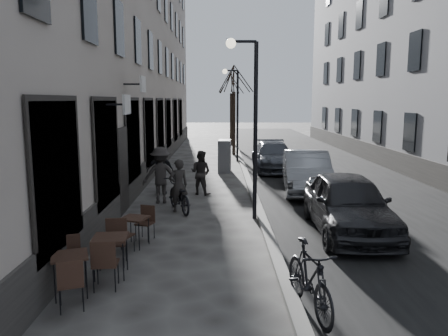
{
  "coord_description": "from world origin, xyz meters",
  "views": [
    {
      "loc": [
        -1.03,
        -6.33,
        3.42
      ],
      "look_at": [
        -0.91,
        4.01,
        1.8
      ],
      "focal_mm": 35.0,
      "sensor_mm": 36.0,
      "label": 1
    }
  ],
  "objects_px": {
    "pedestrian_near": "(201,173)",
    "bistro_set_b": "(111,252)",
    "tree_far": "(231,83)",
    "bistro_set_c": "(135,229)",
    "bistro_set_a": "(70,270)",
    "car_far": "(273,156)",
    "streetlamp_near": "(250,109)",
    "streetlamp_far": "(234,105)",
    "pedestrian_mid": "(161,175)",
    "pedestrian_far": "(160,171)",
    "utility_cabinet": "(225,156)",
    "car_near": "(348,203)",
    "tree_near": "(234,79)",
    "moped": "(309,279)",
    "bicycle": "(179,196)",
    "car_mid": "(306,172)"
  },
  "relations": [
    {
      "from": "pedestrian_near",
      "to": "bistro_set_b",
      "type": "bearing_deg",
      "value": 103.84
    },
    {
      "from": "tree_far",
      "to": "bistro_set_c",
      "type": "relative_size",
      "value": 3.93
    },
    {
      "from": "bistro_set_a",
      "to": "car_far",
      "type": "height_order",
      "value": "car_far"
    },
    {
      "from": "streetlamp_near",
      "to": "streetlamp_far",
      "type": "bearing_deg",
      "value": 90.0
    },
    {
      "from": "streetlamp_near",
      "to": "pedestrian_mid",
      "type": "height_order",
      "value": "streetlamp_near"
    },
    {
      "from": "pedestrian_near",
      "to": "car_far",
      "type": "distance_m",
      "value": 6.49
    },
    {
      "from": "pedestrian_far",
      "to": "utility_cabinet",
      "type": "bearing_deg",
      "value": 43.59
    },
    {
      "from": "streetlamp_near",
      "to": "pedestrian_near",
      "type": "relative_size",
      "value": 3.15
    },
    {
      "from": "tree_far",
      "to": "pedestrian_mid",
      "type": "xyz_separation_m",
      "value": [
        -2.87,
        -19.01,
        -3.72
      ]
    },
    {
      "from": "bistro_set_b",
      "to": "utility_cabinet",
      "type": "distance_m",
      "value": 12.69
    },
    {
      "from": "bistro_set_c",
      "to": "pedestrian_near",
      "type": "relative_size",
      "value": 0.9
    },
    {
      "from": "pedestrian_far",
      "to": "car_near",
      "type": "height_order",
      "value": "pedestrian_far"
    },
    {
      "from": "streetlamp_near",
      "to": "pedestrian_mid",
      "type": "bearing_deg",
      "value": 144.63
    },
    {
      "from": "tree_near",
      "to": "pedestrian_near",
      "type": "xyz_separation_m",
      "value": [
        -1.6,
        -11.71,
        -3.86
      ]
    },
    {
      "from": "streetlamp_near",
      "to": "pedestrian_far",
      "type": "relative_size",
      "value": 3.01
    },
    {
      "from": "tree_far",
      "to": "pedestrian_mid",
      "type": "height_order",
      "value": "tree_far"
    },
    {
      "from": "streetlamp_near",
      "to": "car_near",
      "type": "xyz_separation_m",
      "value": [
        2.47,
        -1.39,
        -2.39
      ]
    },
    {
      "from": "streetlamp_near",
      "to": "pedestrian_near",
      "type": "height_order",
      "value": "streetlamp_near"
    },
    {
      "from": "utility_cabinet",
      "to": "tree_near",
      "type": "bearing_deg",
      "value": 89.11
    },
    {
      "from": "car_far",
      "to": "moped",
      "type": "relative_size",
      "value": 2.46
    },
    {
      "from": "pedestrian_mid",
      "to": "tree_far",
      "type": "bearing_deg",
      "value": -105.06
    },
    {
      "from": "tree_near",
      "to": "bistro_set_c",
      "type": "distance_m",
      "value": 18.16
    },
    {
      "from": "tree_near",
      "to": "bistro_set_b",
      "type": "relative_size",
      "value": 3.5
    },
    {
      "from": "car_far",
      "to": "tree_near",
      "type": "bearing_deg",
      "value": 105.92
    },
    {
      "from": "bistro_set_b",
      "to": "bicycle",
      "type": "relative_size",
      "value": 0.86
    },
    {
      "from": "bistro_set_b",
      "to": "bistro_set_a",
      "type": "bearing_deg",
      "value": -125.21
    },
    {
      "from": "pedestrian_mid",
      "to": "car_mid",
      "type": "xyz_separation_m",
      "value": [
        5.2,
        1.7,
        -0.18
      ]
    },
    {
      "from": "car_near",
      "to": "bistro_set_c",
      "type": "bearing_deg",
      "value": -167.09
    },
    {
      "from": "pedestrian_far",
      "to": "car_far",
      "type": "height_order",
      "value": "pedestrian_far"
    },
    {
      "from": "streetlamp_near",
      "to": "bicycle",
      "type": "xyz_separation_m",
      "value": [
        -2.11,
        0.84,
        -2.66
      ]
    },
    {
      "from": "utility_cabinet",
      "to": "pedestrian_far",
      "type": "distance_m",
      "value": 5.43
    },
    {
      "from": "pedestrian_near",
      "to": "moped",
      "type": "bearing_deg",
      "value": 128.11
    },
    {
      "from": "tree_far",
      "to": "car_mid",
      "type": "distance_m",
      "value": 17.9
    },
    {
      "from": "pedestrian_far",
      "to": "car_mid",
      "type": "distance_m",
      "value": 5.43
    },
    {
      "from": "streetlamp_far",
      "to": "bicycle",
      "type": "bearing_deg",
      "value": -100.69
    },
    {
      "from": "bicycle",
      "to": "tree_near",
      "type": "bearing_deg",
      "value": -121.17
    },
    {
      "from": "bistro_set_c",
      "to": "car_far",
      "type": "xyz_separation_m",
      "value": [
        4.65,
        11.27,
        0.26
      ]
    },
    {
      "from": "bistro_set_c",
      "to": "car_far",
      "type": "relative_size",
      "value": 0.31
    },
    {
      "from": "streetlamp_far",
      "to": "bicycle",
      "type": "relative_size",
      "value": 2.69
    },
    {
      "from": "bicycle",
      "to": "car_near",
      "type": "xyz_separation_m",
      "value": [
        4.58,
        -2.23,
        0.28
      ]
    },
    {
      "from": "car_far",
      "to": "bicycle",
      "type": "bearing_deg",
      "value": -115.84
    },
    {
      "from": "streetlamp_near",
      "to": "utility_cabinet",
      "type": "relative_size",
      "value": 3.31
    },
    {
      "from": "pedestrian_mid",
      "to": "pedestrian_far",
      "type": "relative_size",
      "value": 1.11
    },
    {
      "from": "tree_near",
      "to": "pedestrian_far",
      "type": "distance_m",
      "value": 12.56
    },
    {
      "from": "tree_near",
      "to": "car_near",
      "type": "distance_m",
      "value": 17.02
    },
    {
      "from": "bistro_set_b",
      "to": "bistro_set_c",
      "type": "relative_size",
      "value": 1.12
    },
    {
      "from": "car_mid",
      "to": "car_far",
      "type": "distance_m",
      "value": 5.2
    },
    {
      "from": "bistro_set_c",
      "to": "car_mid",
      "type": "relative_size",
      "value": 0.31
    },
    {
      "from": "pedestrian_far",
      "to": "car_far",
      "type": "distance_m",
      "value": 7.26
    },
    {
      "from": "pedestrian_far",
      "to": "car_near",
      "type": "relative_size",
      "value": 0.37
    }
  ]
}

